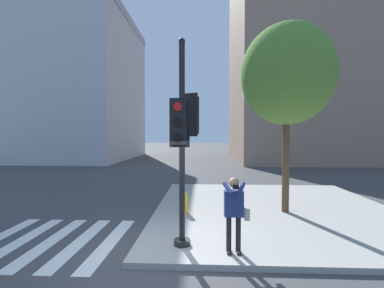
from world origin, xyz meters
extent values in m
plane|color=#424244|center=(0.00, 0.00, 0.00)|extent=(160.00, 160.00, 0.00)
cube|color=#9E9B96|center=(3.50, 3.50, 0.07)|extent=(8.00, 8.00, 0.13)
cube|color=silver|center=(-1.20, 0.75, 0.00)|extent=(0.38, 3.09, 0.01)
cube|color=silver|center=(-1.94, 0.75, 0.00)|extent=(0.38, 3.09, 0.01)
cube|color=silver|center=(-2.68, 0.75, 0.00)|extent=(0.38, 3.09, 0.01)
cube|color=silver|center=(-3.42, 0.75, 0.00)|extent=(0.38, 3.09, 0.01)
cylinder|color=black|center=(0.60, 0.36, 0.19)|extent=(0.37, 0.37, 0.12)
cylinder|color=black|center=(0.60, 0.36, 2.45)|extent=(0.13, 0.13, 4.40)
sphere|color=black|center=(0.60, 0.36, 4.69)|extent=(0.15, 0.15, 0.15)
cylinder|color=black|center=(0.69, 0.59, 3.10)|extent=(0.17, 0.34, 0.05)
cube|color=black|center=(0.79, 0.86, 3.10)|extent=(0.37, 0.33, 0.90)
cube|color=black|center=(0.74, 0.74, 3.10)|extent=(0.40, 0.17, 1.02)
cylinder|color=red|center=(0.84, 0.99, 3.40)|extent=(0.17, 0.09, 0.17)
cylinder|color=black|center=(0.84, 0.99, 3.10)|extent=(0.17, 0.09, 0.17)
cylinder|color=black|center=(0.84, 0.99, 2.80)|extent=(0.17, 0.09, 0.17)
cylinder|color=black|center=(0.59, 0.12, 2.88)|extent=(0.07, 0.35, 0.05)
cube|color=black|center=(0.58, -0.17, 2.88)|extent=(0.31, 0.25, 0.90)
cube|color=black|center=(0.58, -0.04, 2.88)|extent=(0.42, 0.04, 1.02)
cylinder|color=red|center=(0.57, -0.31, 3.18)|extent=(0.17, 0.04, 0.17)
cylinder|color=black|center=(0.57, -0.31, 2.88)|extent=(0.17, 0.04, 0.17)
cylinder|color=black|center=(0.57, -0.31, 2.58)|extent=(0.17, 0.04, 0.17)
cube|color=black|center=(1.62, 0.02, 0.16)|extent=(0.09, 0.24, 0.05)
cube|color=black|center=(1.82, 0.02, 0.16)|extent=(0.09, 0.24, 0.05)
cylinder|color=black|center=(1.62, 0.08, 0.52)|extent=(0.11, 0.11, 0.77)
cylinder|color=black|center=(1.82, 0.08, 0.52)|extent=(0.11, 0.11, 0.77)
cube|color=navy|center=(1.72, 0.08, 1.17)|extent=(0.40, 0.22, 0.54)
sphere|color=tan|center=(1.72, 0.08, 1.62)|extent=(0.22, 0.22, 0.22)
cube|color=black|center=(1.72, -0.23, 1.60)|extent=(0.12, 0.10, 0.09)
cylinder|color=black|center=(1.72, -0.30, 1.60)|extent=(0.06, 0.08, 0.06)
cylinder|color=navy|center=(1.59, -0.06, 1.52)|extent=(0.23, 0.35, 0.23)
cylinder|color=navy|center=(1.86, -0.06, 1.52)|extent=(0.23, 0.35, 0.23)
cube|color=#B7B2A8|center=(2.00, 0.10, 0.95)|extent=(0.10, 0.20, 0.26)
cylinder|color=brown|center=(3.74, 3.03, 1.83)|extent=(0.23, 0.23, 3.40)
ellipsoid|color=#568433|center=(3.74, 3.03, 4.55)|extent=(2.92, 2.92, 3.21)
cylinder|color=yellow|center=(0.48, 2.79, 0.38)|extent=(0.20, 0.20, 0.50)
sphere|color=yellow|center=(0.48, 2.79, 0.69)|extent=(0.18, 0.18, 0.18)
cylinder|color=yellow|center=(0.48, 2.66, 0.44)|extent=(0.09, 0.06, 0.09)
cube|color=#BCBCC1|center=(-12.86, 22.61, 7.31)|extent=(11.91, 13.82, 14.63)
cube|color=#A3A3A8|center=(-12.86, 22.61, 15.03)|extent=(12.11, 14.02, 0.80)
cube|color=gray|center=(13.23, 21.78, 9.90)|extent=(17.71, 12.18, 19.81)
camera|label=1|loc=(1.07, -5.34, 2.62)|focal=24.00mm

